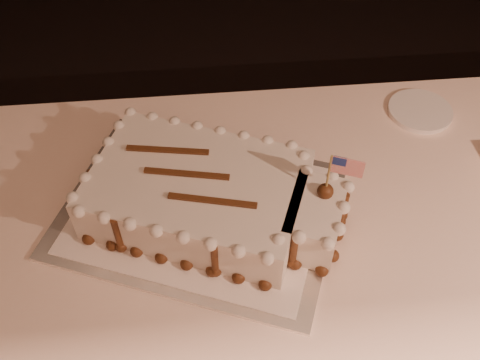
{
  "coord_description": "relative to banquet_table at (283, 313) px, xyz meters",
  "views": [
    {
      "loc": [
        -0.16,
        -0.01,
        1.58
      ],
      "look_at": [
        -0.1,
        0.64,
        0.84
      ],
      "focal_mm": 40.0,
      "sensor_mm": 36.0,
      "label": 1
    }
  ],
  "objects": [
    {
      "name": "banquet_table",
      "position": [
        0.0,
        0.0,
        0.0
      ],
      "size": [
        2.4,
        0.8,
        0.75
      ],
      "primitive_type": "cube",
      "color": "#FFDCC5",
      "rests_on": "ground"
    },
    {
      "name": "cake_board",
      "position": [
        -0.18,
        0.04,
        0.38
      ],
      "size": [
        0.63,
        0.56,
        0.01
      ],
      "primitive_type": "cube",
      "rotation": [
        0.0,
        0.0,
        -0.38
      ],
      "color": "silver",
      "rests_on": "banquet_table"
    },
    {
      "name": "doily",
      "position": [
        -0.18,
        0.04,
        0.38
      ],
      "size": [
        0.56,
        0.5,
        0.0
      ],
      "primitive_type": "cube",
      "rotation": [
        0.0,
        0.0,
        -0.38
      ],
      "color": "white",
      "rests_on": "cake_board"
    },
    {
      "name": "sheet_cake",
      "position": [
        -0.16,
        0.03,
        0.43
      ],
      "size": [
        0.52,
        0.4,
        0.2
      ],
      "color": "silver",
      "rests_on": "doily"
    },
    {
      "name": "side_plate",
      "position": [
        0.34,
        0.28,
        0.38
      ],
      "size": [
        0.15,
        0.15,
        0.01
      ],
      "primitive_type": "cylinder",
      "color": "white",
      "rests_on": "banquet_table"
    }
  ]
}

